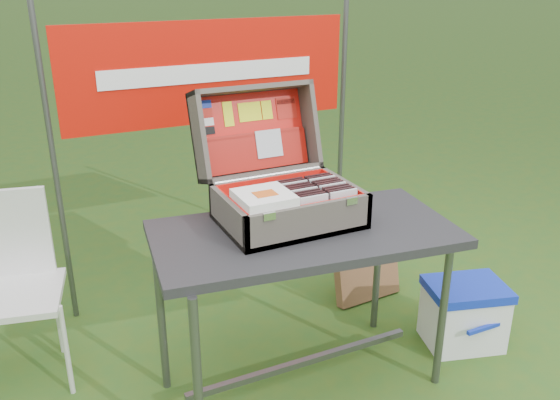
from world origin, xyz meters
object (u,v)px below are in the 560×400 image
suitcase (283,161)px  cooler (464,314)px  table (303,311)px  cardboard_box (366,264)px  chair (14,298)px

suitcase → cooler: bearing=-13.3°
table → cardboard_box: bearing=45.0°
chair → table: bearing=-14.7°
cardboard_box → suitcase: bearing=-155.7°
cooler → cardboard_box: bearing=123.5°
cooler → chair: (-2.06, 0.64, 0.28)m
cooler → suitcase: bearing=-177.5°
cooler → cardboard_box: (-0.20, 0.61, 0.05)m
suitcase → cooler: size_ratio=1.48×
cooler → chair: bearing=178.4°
suitcase → cardboard_box: (0.73, 0.39, -0.84)m
suitcase → cooler: suitcase is taller
suitcase → chair: 1.35m
table → cooler: size_ratio=3.28×
table → cardboard_box: table is taller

